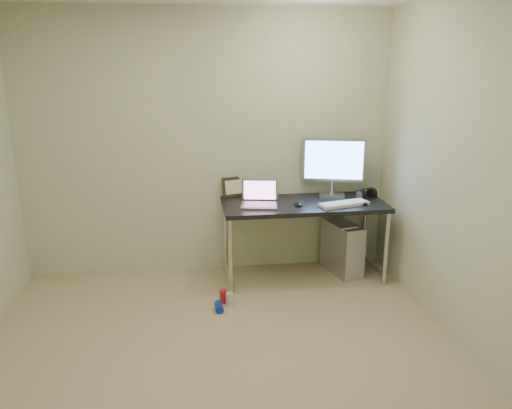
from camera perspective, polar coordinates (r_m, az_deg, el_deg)
The scene contains 18 objects.
floor at distance 3.60m, azimuth -3.78°, elevation -18.23°, with size 3.50×3.50×0.00m, color tan.
wall_back at distance 4.78m, azimuth -5.59°, elevation 6.71°, with size 3.50×0.02×2.50m, color beige.
wall_right at distance 3.62m, azimuth 24.64°, elevation 2.24°, with size 0.02×3.50×2.50m, color beige.
desk at distance 4.71m, azimuth 5.46°, elevation -0.73°, with size 1.52×0.66×0.75m.
tower_computer at distance 5.00m, azimuth 9.81°, elevation -4.88°, with size 0.33×0.53×0.54m.
cable_a at distance 5.14m, azimuth 8.60°, elevation -2.51°, with size 0.01×0.01×0.70m, color black.
cable_b at distance 5.15m, azimuth 9.61°, elevation -2.74°, with size 0.01×0.01×0.72m, color black.
can_red at distance 4.41m, azimuth -3.79°, elevation -10.44°, with size 0.06×0.06×0.12m, color red.
can_white at distance 4.35m, azimuth -3.03°, elevation -10.80°, with size 0.07×0.07×0.12m, color silver.
can_blue at distance 4.29m, azimuth -4.26°, elevation -11.60°, with size 0.07×0.07×0.13m, color #0E35AB.
laptop at distance 4.57m, azimuth 0.39°, elevation 0.59°, with size 0.37×0.32×0.23m.
monitor at distance 4.87m, azimuth 8.81°, elevation 4.76°, with size 0.60×0.23×0.57m.
keyboard at distance 4.63m, azimuth 10.02°, elevation 0.07°, with size 0.46×0.15×0.03m, color silver.
mouse_right at distance 4.70m, azimuth 12.22°, elevation 0.26°, with size 0.07×0.12×0.04m, color black.
mouse_left at distance 4.57m, azimuth 4.85°, elevation 0.11°, with size 0.07×0.11×0.04m, color black.
headphones at distance 4.93m, azimuth 12.53°, elevation 1.13°, with size 0.21×0.12×0.12m.
picture_frame at distance 4.85m, azimuth -2.51°, elevation 2.05°, with size 0.24×0.03×0.19m, color black.
webcam at distance 4.87m, azimuth 0.06°, elevation 1.95°, with size 0.04×0.03×0.12m.
Camera 1 is at (-0.18, -2.96, 2.03)m, focal length 35.00 mm.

